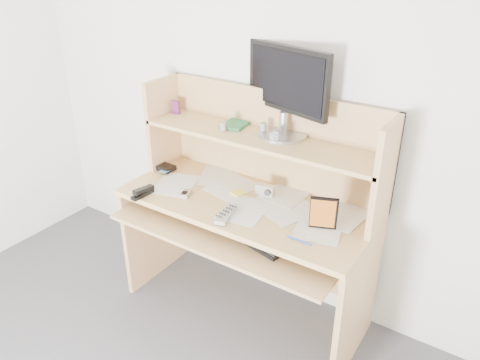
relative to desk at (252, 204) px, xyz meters
The scene contains 19 objects.
back_wall 0.60m from the desk, 90.00° to the left, with size 3.60×0.04×2.50m, color white.
desk is the anchor object (origin of this frame).
paper_clutter 0.10m from the desk, 90.00° to the right, with size 1.32×0.54×0.01m, color silver.
keyboard 0.27m from the desk, 56.96° to the right, with size 0.45×0.25×0.03m.
tv_remote 0.27m from the desk, 89.37° to the right, with size 0.06×0.20×0.02m, color #A1A29D.
flip_phone 0.38m from the desk, 146.70° to the right, with size 0.04×0.08×0.02m, color #AFAEB1.
stapler 0.62m from the desk, 146.08° to the right, with size 0.04×0.14×0.04m, color black.
wallet 0.62m from the desk, behind, with size 0.10×0.08×0.03m, color black.
sticky_note_pad 0.10m from the desk, 163.08° to the right, with size 0.07×0.07×0.01m, color yellow.
digital_camera 0.11m from the desk, 33.20° to the left, with size 0.10×0.04×0.06m, color #BBBBBD.
game_case 0.51m from the desk, 13.82° to the right, with size 0.13×0.01×0.19m, color black.
blue_pen 0.51m from the desk, 32.00° to the right, with size 0.01×0.01×0.13m, color blue.
card_box 0.77m from the desk, 169.64° to the left, with size 0.06×0.02×0.08m, color #A32815.
shelf_book 0.46m from the desk, 146.55° to the left, with size 0.13×0.17×0.02m, color #2F7748.
chip_stack_a 0.46m from the desk, behind, with size 0.04×0.04×0.05m, color black.
chip_stack_b 0.44m from the desk, 21.15° to the left, with size 0.04×0.04×0.06m, color white.
chip_stack_c 0.43m from the desk, 20.59° to the left, with size 0.04×0.04×0.05m, color black.
chip_stack_d 0.43m from the desk, 94.00° to the left, with size 0.04×0.04×0.06m, color silver.
monitor 0.66m from the desk, 60.83° to the left, with size 0.53×0.27×0.47m.
Camera 1 is at (1.20, -0.38, 1.99)m, focal length 35.00 mm.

